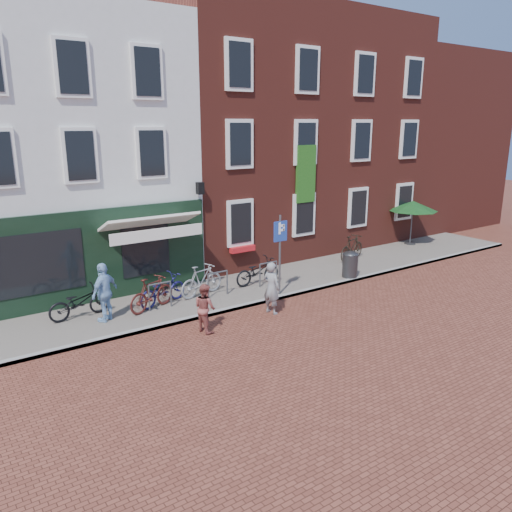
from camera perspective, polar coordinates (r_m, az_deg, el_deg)
ground at (r=16.16m, az=2.45°, el=-5.07°), size 80.00×80.00×0.00m
sidewalk at (r=17.85m, az=2.13°, el=-2.94°), size 24.00×3.00×0.10m
building_stucco at (r=19.58m, az=-22.62°, el=10.82°), size 8.00×8.00×9.00m
building_brick_mid at (r=22.13m, az=-4.34°, el=13.54°), size 6.00×8.00×10.00m
building_brick_right at (r=25.69m, az=7.63°, el=13.65°), size 6.00×8.00×10.00m
filler_right at (r=30.43m, az=16.97°, el=12.39°), size 7.00×8.00×9.00m
litter_bin at (r=18.40m, az=10.67°, el=-0.77°), size 0.55×0.55×1.02m
parking_sign at (r=15.97m, az=2.76°, el=1.46°), size 0.50×0.08×2.62m
parasol at (r=23.86m, az=17.44°, el=5.66°), size 2.23×2.23×2.10m
woman at (r=14.86m, az=1.77°, el=-3.65°), size 0.51×0.65×1.58m
boy at (r=13.70m, az=-5.83°, el=-5.88°), size 0.60×0.72×1.35m
cafe_person at (r=14.64m, az=-16.84°, el=-3.95°), size 1.06×0.88×1.69m
bicycle_0 at (r=15.23m, az=-19.49°, el=-4.98°), size 1.81×0.78×0.92m
bicycle_1 at (r=15.26m, az=-11.77°, el=-4.18°), size 1.76×1.04×1.02m
bicycle_2 at (r=15.67m, az=-10.59°, el=-3.80°), size 1.86×1.10×0.92m
bicycle_3 at (r=16.25m, az=-6.21°, el=-2.76°), size 1.77×0.86×1.02m
bicycle_4 at (r=17.30m, az=0.18°, el=-1.74°), size 1.76×0.64×0.92m
bicycle_5 at (r=20.74m, az=10.85°, el=0.96°), size 1.77×0.91×1.02m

